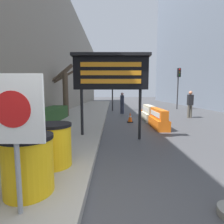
{
  "coord_description": "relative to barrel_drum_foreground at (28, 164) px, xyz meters",
  "views": [
    {
      "loc": [
        0.4,
        -2.09,
        1.66
      ],
      "look_at": [
        0.42,
        8.71,
        0.44
      ],
      "focal_mm": 28.0,
      "sensor_mm": 36.0,
      "label": 1
    }
  ],
  "objects": [
    {
      "name": "ground_plane",
      "position": [
        0.85,
        -0.4,
        -0.6
      ],
      "size": [
        120.0,
        120.0,
        0.0
      ],
      "primitive_type": "plane",
      "color": "#3F3F42"
    },
    {
      "name": "traffic_light_far_side",
      "position": [
        7.72,
        14.71,
        2.28
      ],
      "size": [
        0.28,
        0.44,
        3.97
      ],
      "color": "#2D2D30",
      "rests_on": "ground_plane"
    },
    {
      "name": "traffic_cone_far",
      "position": [
        3.31,
        9.45,
        -0.32
      ],
      "size": [
        0.32,
        0.32,
        0.57
      ],
      "color": "black",
      "rests_on": "ground_plane"
    },
    {
      "name": "bare_tree",
      "position": [
        -1.81,
        8.86,
        1.28
      ],
      "size": [
        1.68,
        1.6,
        3.45
      ],
      "color": "#4C3D2D",
      "rests_on": "sidewalk_left"
    },
    {
      "name": "hedge_strip",
      "position": [
        -1.97,
        4.37,
        -0.09
      ],
      "size": [
        0.9,
        7.97,
        0.7
      ],
      "color": "#284C23",
      "rests_on": "sidewalk_left"
    },
    {
      "name": "pedestrian_worker",
      "position": [
        6.32,
        8.82,
        0.43
      ],
      "size": [
        0.32,
        0.48,
        1.74
      ],
      "rotation": [
        0.0,
        0.0,
        4.6
      ],
      "color": "#514C42",
      "rests_on": "ground_plane"
    },
    {
      "name": "pedestrian_passerby",
      "position": [
        2.04,
        11.16,
        0.37
      ],
      "size": [
        0.32,
        0.47,
        1.64
      ],
      "rotation": [
        0.0,
        0.0,
        1.41
      ],
      "color": "#23283D",
      "rests_on": "ground_plane"
    },
    {
      "name": "barrel_drum_middle",
      "position": [
        0.05,
        0.97,
        0.0
      ],
      "size": [
        0.74,
        0.74,
        0.88
      ],
      "color": "yellow",
      "rests_on": "sidewalk_left"
    },
    {
      "name": "building_left_facade",
      "position": [
        -2.77,
        9.4,
        4.43
      ],
      "size": [
        0.4,
        50.4,
        10.05
      ],
      "color": "gray",
      "rests_on": "ground_plane"
    },
    {
      "name": "jersey_barrier_cream",
      "position": [
        3.43,
        7.81,
        -0.2
      ],
      "size": [
        0.6,
        1.85,
        0.9
      ],
      "color": "beige",
      "rests_on": "ground_plane"
    },
    {
      "name": "jersey_barrier_orange_far",
      "position": [
        3.43,
        5.6,
        -0.21
      ],
      "size": [
        0.54,
        1.99,
        0.89
      ],
      "color": "orange",
      "rests_on": "ground_plane"
    },
    {
      "name": "warning_sign",
      "position": [
        0.1,
        -0.49,
        0.76
      ],
      "size": [
        0.72,
        0.08,
        1.72
      ],
      "color": "gray",
      "rests_on": "sidewalk_left"
    },
    {
      "name": "message_board",
      "position": [
        1.21,
        3.59,
        1.72
      ],
      "size": [
        2.67,
        0.36,
        2.97
      ],
      "color": "black",
      "rests_on": "ground_plane"
    },
    {
      "name": "traffic_light_near_curb",
      "position": [
        1.29,
        13.13,
        2.6
      ],
      "size": [
        0.28,
        0.44,
        4.44
      ],
      "color": "#2D2D30",
      "rests_on": "ground_plane"
    },
    {
      "name": "barrel_drum_foreground",
      "position": [
        0.0,
        0.0,
        0.0
      ],
      "size": [
        0.74,
        0.74,
        0.88
      ],
      "color": "yellow",
      "rests_on": "sidewalk_left"
    },
    {
      "name": "traffic_cone_near",
      "position": [
        2.25,
        7.09,
        -0.32
      ],
      "size": [
        0.32,
        0.32,
        0.57
      ],
      "color": "black",
      "rests_on": "ground_plane"
    },
    {
      "name": "traffic_cone_mid",
      "position": [
        3.91,
        7.23,
        -0.27
      ],
      "size": [
        0.38,
        0.38,
        0.67
      ],
      "color": "black",
      "rests_on": "ground_plane"
    }
  ]
}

